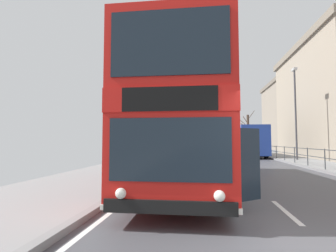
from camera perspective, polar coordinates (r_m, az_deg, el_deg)
name	(u,v)px	position (r m, az deg, el deg)	size (l,w,h in m)	color
double_decker_bus_main	(184,124)	(9.65, 3.78, 0.39)	(3.38, 10.57, 4.33)	red
background_bus_far_lane	(247,141)	(28.03, 17.62, -3.20)	(2.74, 10.03, 3.10)	navy
pedestrian_railing_far_kerb	(325,155)	(15.44, 32.32, -5.73)	(0.05, 26.15, 1.08)	#2D3338
street_lamp_far_side	(295,106)	(22.96, 27.21, 4.11)	(0.28, 0.60, 7.52)	#38383D
bare_tree_far_00	(248,132)	(42.06, 17.88, -1.27)	(2.21, 2.40, 6.26)	#423328
background_building_01	(306,115)	(53.07, 29.03, 2.16)	(12.92, 14.85, 12.89)	gray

